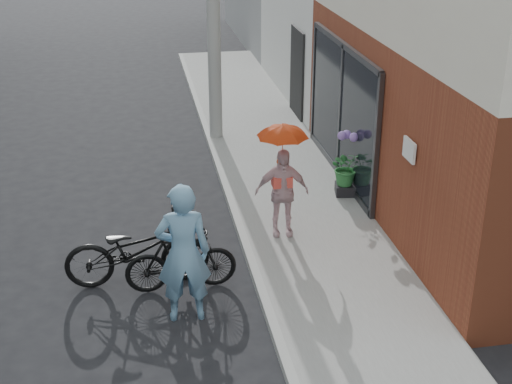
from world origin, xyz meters
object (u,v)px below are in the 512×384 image
object	(u,v)px
bike_left	(137,250)
bike_right	(181,260)
planter	(345,189)
officer	(183,253)
kimono_woman	(282,192)

from	to	relation	value
bike_left	bike_right	world-z (taller)	bike_left
bike_right	planter	size ratio (longest dim) A/B	4.38
officer	kimono_woman	size ratio (longest dim) A/B	1.34
planter	kimono_woman	bearing A→B (deg)	-138.31
bike_right	kimono_woman	bearing A→B (deg)	-55.83
officer	kimono_woman	world-z (taller)	officer
bike_left	bike_right	size ratio (longest dim) A/B	1.30
bike_left	bike_right	distance (m)	0.66
officer	bike_left	xyz separation A→B (m)	(-0.59, 0.99, -0.43)
bike_right	officer	bearing A→B (deg)	178.29
officer	bike_left	bearing A→B (deg)	-57.74
bike_left	planter	xyz separation A→B (m)	(3.73, 2.22, -0.32)
officer	kimono_woman	xyz separation A→B (m)	(1.69, 1.92, -0.13)
officer	planter	world-z (taller)	officer
bike_left	kimono_woman	bearing A→B (deg)	-67.42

